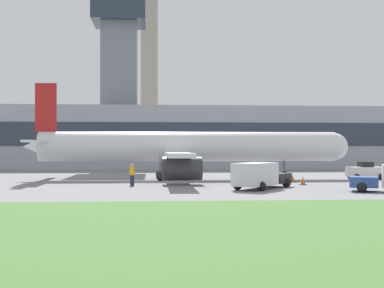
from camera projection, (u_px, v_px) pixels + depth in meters
The scene contains 10 objects.
ground_plane at pixel (159, 182), 47.98m from camera, with size 400.00×400.00×0.00m, color gray.
grass_strip at pixel (179, 287), 11.58m from camera, with size 240.00×37.00×0.06m.
terminal_building at pixel (154, 133), 81.21m from camera, with size 81.92×14.23×26.09m.
smokestack_left at pixel (149, 56), 111.88m from camera, with size 4.10×4.10×44.25m.
airplane at pixel (184, 148), 51.47m from camera, with size 31.41×26.65×9.18m.
pushback_tug at pixel (365, 172), 51.74m from camera, with size 3.50×2.27×1.71m.
fuel_truck at pixel (260, 176), 39.56m from camera, with size 5.48×6.36×1.96m.
ground_crew_person at pixel (132, 175), 42.99m from camera, with size 0.53×0.53×1.77m.
traffic_cone_near_nose at pixel (292, 178), 48.22m from camera, with size 0.61×0.61×0.66m.
traffic_cone_wingtip at pixel (303, 181), 44.10m from camera, with size 0.59×0.59×0.69m.
Camera 1 is at (-0.58, -48.09, 3.06)m, focal length 50.00 mm.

